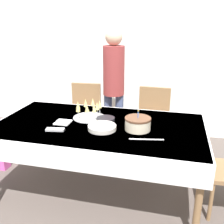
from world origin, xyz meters
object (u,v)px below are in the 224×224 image
at_px(champagne_tray, 89,110).
at_px(person_standing, 114,80).
at_px(birthday_cake, 138,124).
at_px(dining_chair_far_left, 85,116).
at_px(plate_stack_main, 102,127).
at_px(dining_chair_far_right, 153,121).
at_px(plate_stack_dessert, 105,119).

bearing_deg(champagne_tray, person_standing, 85.93).
xyz_separation_m(birthday_cake, person_standing, (-0.48, 1.05, 0.17)).
xyz_separation_m(dining_chair_far_left, champagne_tray, (0.31, -0.73, 0.35)).
xyz_separation_m(champagne_tray, plate_stack_main, (0.22, -0.27, -0.07)).
relative_size(dining_chair_far_right, plate_stack_dessert, 4.94).
xyz_separation_m(dining_chair_far_left, plate_stack_dessert, (0.50, -0.76, 0.28)).
height_order(dining_chair_far_right, plate_stack_dessert, dining_chair_far_right).
bearing_deg(dining_chair_far_left, champagne_tray, -66.57).
bearing_deg(plate_stack_dessert, dining_chair_far_left, 123.35).
distance_m(dining_chair_far_right, birthday_cake, 0.98).
distance_m(dining_chair_far_left, dining_chair_far_right, 0.92).
bearing_deg(person_standing, champagne_tray, -94.07).
bearing_deg(person_standing, plate_stack_main, -82.11).
bearing_deg(person_standing, dining_chair_far_left, -160.78).
height_order(dining_chair_far_right, champagne_tray, champagne_tray).
xyz_separation_m(dining_chair_far_right, birthday_cake, (-0.07, -0.92, 0.32)).
xyz_separation_m(dining_chair_far_left, person_standing, (0.38, 0.13, 0.49)).
xyz_separation_m(plate_stack_main, plate_stack_dessert, (-0.03, 0.24, -0.01)).
bearing_deg(person_standing, plate_stack_dessert, -82.03).
bearing_deg(plate_stack_main, dining_chair_far_right, 68.59).
xyz_separation_m(dining_chair_far_right, champagne_tray, (-0.61, -0.73, 0.35)).
bearing_deg(dining_chair_far_right, dining_chair_far_left, -179.99).
height_order(birthday_cake, person_standing, person_standing).
xyz_separation_m(dining_chair_far_left, birthday_cake, (0.86, -0.92, 0.32)).
height_order(birthday_cake, champagne_tray, birthday_cake).
height_order(dining_chair_far_right, person_standing, person_standing).
distance_m(dining_chair_far_left, champagne_tray, 0.87).
distance_m(plate_stack_main, plate_stack_dessert, 0.24).
bearing_deg(birthday_cake, dining_chair_far_right, 85.88).
bearing_deg(dining_chair_far_left, dining_chair_far_right, 0.01).
distance_m(dining_chair_far_left, plate_stack_main, 1.17).
bearing_deg(plate_stack_main, dining_chair_far_left, 118.04).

